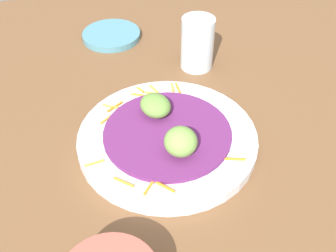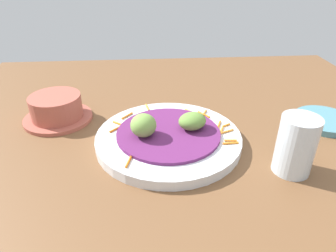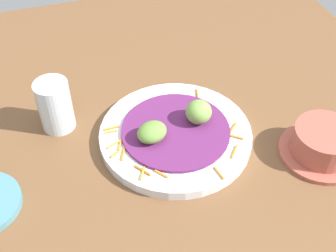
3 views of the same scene
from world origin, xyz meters
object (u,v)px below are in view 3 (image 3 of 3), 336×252
at_px(main_plate, 175,135).
at_px(guac_scoop_center, 152,132).
at_px(guac_scoop_left, 199,112).
at_px(terracotta_bowl, 323,143).
at_px(water_glass, 55,105).

relative_size(main_plate, guac_scoop_center, 5.07).
relative_size(guac_scoop_left, guac_scoop_center, 0.88).
bearing_deg(guac_scoop_left, guac_scoop_center, 11.55).
bearing_deg(main_plate, terracotta_bowl, 154.73).
relative_size(main_plate, guac_scoop_left, 5.77).
height_order(main_plate, guac_scoop_center, guac_scoop_center).
bearing_deg(terracotta_bowl, guac_scoop_center, -19.79).
relative_size(guac_scoop_left, water_glass, 0.48).
bearing_deg(main_plate, guac_scoop_center, 11.55).
relative_size(guac_scoop_left, terracotta_bowl, 0.33).
bearing_deg(terracotta_bowl, main_plate, -25.27).
bearing_deg(guac_scoop_center, main_plate, -168.45).
relative_size(terracotta_bowl, water_glass, 1.46).
xyz_separation_m(main_plate, water_glass, (0.20, -0.10, 0.04)).
relative_size(guac_scoop_center, terracotta_bowl, 0.37).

